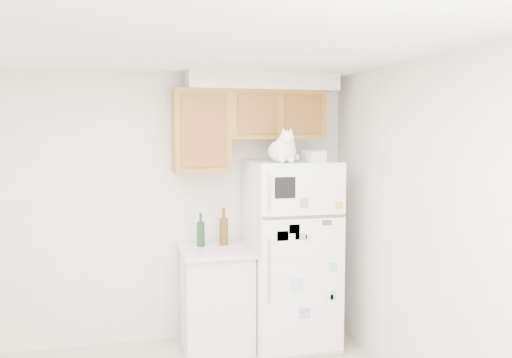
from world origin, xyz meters
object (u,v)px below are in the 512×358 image
object	(u,v)px
storage_box_back	(313,155)
storage_box_front	(316,157)
base_counter	(216,298)
cat	(283,149)
refrigerator	(291,253)
bottle_green	(201,230)
bottle_amber	(224,227)

from	to	relation	value
storage_box_back	storage_box_front	size ratio (longest dim) A/B	1.20
base_counter	cat	distance (m)	1.48
base_counter	storage_box_front	world-z (taller)	storage_box_front
refrigerator	cat	distance (m)	0.98
cat	storage_box_back	world-z (taller)	cat
storage_box_front	bottle_green	xyz separation A→B (m)	(-0.98, 0.35, -0.67)
refrigerator	storage_box_back	xyz separation A→B (m)	(0.21, 0.02, 0.90)
bottle_green	bottle_amber	distance (m)	0.22
refrigerator	storage_box_front	size ratio (longest dim) A/B	11.33
base_counter	bottle_green	size ratio (longest dim) A/B	2.99
bottle_green	storage_box_back	bearing A→B (deg)	-9.43
base_counter	bottle_amber	distance (m)	0.65
base_counter	bottle_amber	world-z (taller)	bottle_amber
storage_box_front	base_counter	bearing A→B (deg)	156.93
base_counter	bottle_green	bearing A→B (deg)	136.92
storage_box_back	storage_box_front	distance (m)	0.18
refrigerator	base_counter	bearing A→B (deg)	173.91
bottle_green	bottle_amber	size ratio (longest dim) A/B	0.89
refrigerator	storage_box_front	xyz separation A→B (m)	(0.17, -0.16, 0.89)
refrigerator	storage_box_back	distance (m)	0.92
storage_box_back	bottle_amber	distance (m)	1.06
storage_box_back	bottle_green	xyz separation A→B (m)	(-1.02, 0.17, -0.68)
refrigerator	cat	bearing A→B (deg)	-128.90
cat	storage_box_front	bearing A→B (deg)	-0.32
base_counter	bottle_green	xyz separation A→B (m)	(-0.12, 0.11, 0.61)
base_counter	storage_box_back	world-z (taller)	storage_box_back
cat	base_counter	bearing A→B (deg)	157.20
bottle_green	base_counter	bearing A→B (deg)	-43.08
refrigerator	storage_box_back	size ratio (longest dim) A/B	9.44
base_counter	bottle_amber	xyz separation A→B (m)	(0.09, 0.12, 0.63)
storage_box_back	bottle_green	world-z (taller)	storage_box_back
storage_box_front	cat	bearing A→B (deg)	171.94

